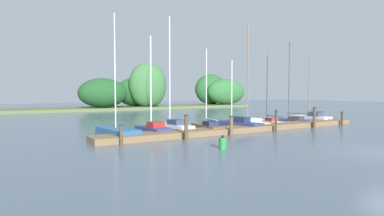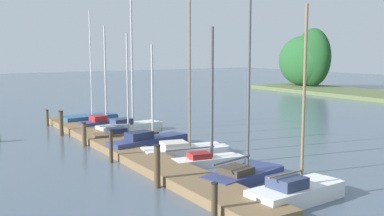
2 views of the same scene
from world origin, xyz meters
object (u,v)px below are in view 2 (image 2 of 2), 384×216
object	(u,v)px
sailboat_5	(186,148)
mooring_piling_1	(61,123)
sailboat_8	(298,190)
sailboat_7	(245,173)
sailboat_2	(130,125)
sailboat_4	(150,141)
sailboat_6	(209,156)
mooring_piling_5	(214,201)
sailboat_1	(105,122)
mooring_piling_3	(111,146)
sailboat_0	(91,119)
mooring_piling_4	(157,166)
mooring_piling_2	(84,134)
mooring_piling_0	(47,118)
sailboat_3	(126,134)

from	to	relation	value
sailboat_5	mooring_piling_1	xyz separation A→B (m)	(-7.91, -3.56, 0.37)
sailboat_8	sailboat_7	bearing A→B (deg)	85.94
sailboat_2	sailboat_4	world-z (taller)	sailboat_2
sailboat_6	mooring_piling_1	bearing A→B (deg)	116.30
mooring_piling_5	mooring_piling_1	bearing A→B (deg)	-179.37
mooring_piling_5	sailboat_1	bearing A→B (deg)	170.31
sailboat_5	sailboat_6	xyz separation A→B (m)	(2.05, -0.11, 0.04)
sailboat_4	mooring_piling_3	bearing A→B (deg)	-160.13
sailboat_0	mooring_piling_5	xyz separation A→B (m)	(18.33, -2.66, 0.22)
mooring_piling_4	sailboat_2	bearing A→B (deg)	160.99
sailboat_1	sailboat_8	xyz separation A→B (m)	(16.08, 0.45, -0.04)
sailboat_2	mooring_piling_2	xyz separation A→B (m)	(2.40, -3.61, 0.17)
sailboat_7	mooring_piling_2	distance (m)	9.64
sailboat_8	sailboat_0	bearing A→B (deg)	87.18
mooring_piling_3	sailboat_0	bearing A→B (deg)	165.52
sailboat_1	mooring_piling_3	bearing A→B (deg)	-115.33
sailboat_6	sailboat_8	bearing A→B (deg)	-83.81
mooring_piling_0	sailboat_1	bearing A→B (deg)	42.88
sailboat_0	mooring_piling_1	bearing A→B (deg)	-138.47
sailboat_1	sailboat_4	xyz separation A→B (m)	(6.54, -0.13, -0.05)
sailboat_6	sailboat_7	distance (m)	2.59
sailboat_5	sailboat_1	bearing A→B (deg)	105.79
sailboat_6	mooring_piling_0	bearing A→B (deg)	110.73
sailboat_0	sailboat_1	xyz separation A→B (m)	(2.35, 0.07, 0.09)
sailboat_5	mooring_piling_2	world-z (taller)	sailboat_5
sailboat_6	mooring_piling_2	size ratio (longest dim) A/B	4.75
mooring_piling_5	sailboat_3	bearing A→B (deg)	168.69
mooring_piling_0	mooring_piling_1	distance (m)	3.78
mooring_piling_5	sailboat_6	bearing A→B (deg)	147.79
sailboat_0	sailboat_7	bearing A→B (deg)	-94.85
sailboat_2	sailboat_0	bearing A→B (deg)	96.82
sailboat_2	sailboat_3	world-z (taller)	sailboat_2
sailboat_4	mooring_piling_4	xyz separation A→B (m)	(5.86, -2.60, 0.40)
sailboat_5	mooring_piling_4	size ratio (longest dim) A/B	5.29
sailboat_1	mooring_piling_2	world-z (taller)	sailboat_1
sailboat_2	mooring_piling_1	distance (m)	3.95
sailboat_4	sailboat_5	bearing A→B (deg)	-81.71
mooring_piling_2	mooring_piling_4	bearing A→B (deg)	-0.19
sailboat_1	sailboat_7	distance (m)	13.37
mooring_piling_1	mooring_piling_4	xyz separation A→B (m)	(11.59, 0.17, 0.06)
sailboat_5	mooring_piling_1	size ratio (longest dim) A/B	5.74
sailboat_0	sailboat_8	size ratio (longest dim) A/B	1.18
mooring_piling_1	sailboat_8	bearing A→B (deg)	12.37
sailboat_0	mooring_piling_3	bearing A→B (deg)	-111.18
sailboat_8	mooring_piling_0	bearing A→B (deg)	95.08
sailboat_4	mooring_piling_1	bearing A→B (deg)	104.19
sailboat_2	mooring_piling_5	distance (m)	14.59
sailboat_1	mooring_piling_5	size ratio (longest dim) A/B	5.66
sailboat_2	sailboat_4	xyz separation A→B (m)	(4.68, -1.04, -0.07)
sailboat_6	sailboat_8	world-z (taller)	sailboat_8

